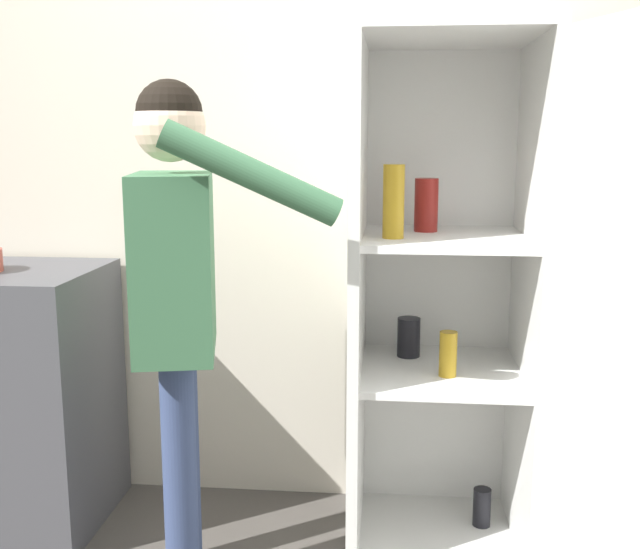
% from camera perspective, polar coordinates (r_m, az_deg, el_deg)
% --- Properties ---
extents(wall_back, '(7.00, 0.06, 2.55)m').
position_cam_1_polar(wall_back, '(2.80, 1.48, 7.94)').
color(wall_back, beige).
rests_on(wall_back, ground_plane).
extents(refrigerator, '(0.86, 1.16, 1.73)m').
position_cam_1_polar(refrigerator, '(2.43, 11.70, -2.46)').
color(refrigerator, white).
rests_on(refrigerator, ground_plane).
extents(person, '(0.67, 0.52, 1.56)m').
position_cam_1_polar(person, '(2.27, -10.78, -0.00)').
color(person, '#384770').
rests_on(person, ground_plane).
extents(counter, '(0.64, 0.56, 0.94)m').
position_cam_1_polar(counter, '(2.96, -22.32, -8.64)').
color(counter, '#4C4C51').
rests_on(counter, ground_plane).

